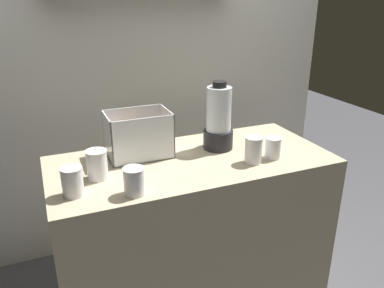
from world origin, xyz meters
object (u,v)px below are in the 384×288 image
(blender_pitcher, at_px, (219,121))
(juice_cup_orange_far_right, at_px, (273,149))
(juice_cup_beet_right, at_px, (253,151))
(juice_cup_beet_middle, at_px, (134,183))
(juice_cup_orange_left, at_px, (97,166))
(juice_cup_pomegranate_far_left, at_px, (73,183))
(carrot_display_bin, at_px, (137,143))

(blender_pitcher, height_order, juice_cup_orange_far_right, blender_pitcher)
(juice_cup_beet_right, xyz_separation_m, juice_cup_orange_far_right, (0.12, 0.01, -0.01))
(juice_cup_beet_middle, bearing_deg, juice_cup_orange_left, 119.26)
(juice_cup_pomegranate_far_left, distance_m, juice_cup_orange_far_right, 0.97)
(juice_cup_pomegranate_far_left, bearing_deg, juice_cup_orange_left, 43.93)
(juice_cup_beet_middle, bearing_deg, juice_cup_orange_far_right, 7.52)
(carrot_display_bin, relative_size, juice_cup_orange_left, 2.33)
(juice_cup_orange_left, distance_m, juice_cup_orange_far_right, 0.85)
(juice_cup_orange_left, xyz_separation_m, juice_cup_beet_right, (0.73, -0.12, -0.00))
(juice_cup_beet_middle, relative_size, juice_cup_orange_far_right, 1.09)
(blender_pitcher, distance_m, juice_cup_pomegranate_far_left, 0.81)
(juice_cup_pomegranate_far_left, bearing_deg, juice_cup_orange_far_right, 0.54)
(juice_cup_beet_middle, bearing_deg, blender_pitcher, 30.80)
(blender_pitcher, relative_size, juice_cup_pomegranate_far_left, 2.93)
(juice_cup_orange_far_right, bearing_deg, carrot_display_bin, 154.91)
(carrot_display_bin, xyz_separation_m, juice_cup_beet_middle, (-0.12, -0.39, -0.02))
(juice_cup_orange_left, bearing_deg, juice_cup_pomegranate_far_left, -136.07)
(blender_pitcher, bearing_deg, juice_cup_beet_middle, -149.20)
(carrot_display_bin, relative_size, juice_cup_beet_right, 2.36)
(juice_cup_beet_middle, distance_m, juice_cup_orange_far_right, 0.74)
(juice_cup_pomegranate_far_left, distance_m, juice_cup_beet_right, 0.85)
(carrot_display_bin, bearing_deg, blender_pitcher, -8.53)
(juice_cup_pomegranate_far_left, bearing_deg, blender_pitcher, 16.87)
(carrot_display_bin, bearing_deg, juice_cup_pomegranate_far_left, -139.44)
(carrot_display_bin, xyz_separation_m, juice_cup_orange_left, (-0.23, -0.18, -0.01))
(juice_cup_pomegranate_far_left, distance_m, juice_cup_beet_middle, 0.25)
(juice_cup_orange_far_right, bearing_deg, juice_cup_beet_right, -174.83)
(juice_cup_pomegranate_far_left, height_order, juice_cup_beet_right, juice_cup_beet_right)
(blender_pitcher, relative_size, juice_cup_orange_far_right, 3.34)
(juice_cup_orange_far_right, bearing_deg, juice_cup_orange_left, 172.88)
(juice_cup_orange_left, relative_size, juice_cup_beet_middle, 1.15)
(juice_cup_pomegranate_far_left, bearing_deg, juice_cup_beet_middle, -20.67)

